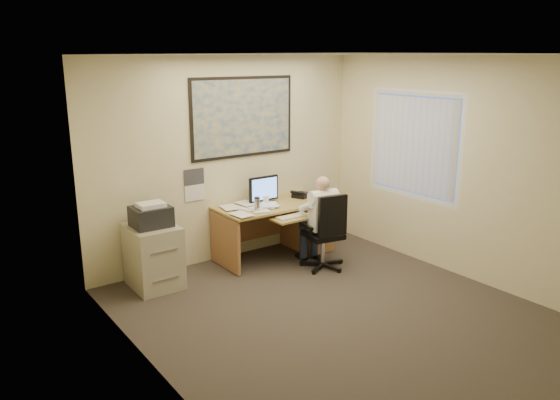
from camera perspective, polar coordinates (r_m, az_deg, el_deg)
room_shell at (r=5.52m, az=6.53°, el=0.71°), size 4.00×4.50×2.70m
desk at (r=7.67m, az=1.30°, el=-2.19°), size 1.60×0.97×1.11m
world_map at (r=7.32m, az=-3.87°, el=8.63°), size 1.56×0.03×1.06m
wall_calendar at (r=7.10m, az=-8.93°, el=1.57°), size 0.28×0.01×0.42m
window_blinds at (r=7.42m, az=13.78°, el=5.59°), size 0.06×1.40×1.30m
filing_cabinet at (r=6.67m, az=-13.11°, el=-5.18°), size 0.54×0.65×1.04m
office_chair at (r=7.12m, az=4.80°, el=-4.85°), size 0.69×0.69×1.01m
person at (r=7.07m, az=4.40°, el=-2.33°), size 0.56×0.75×1.21m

